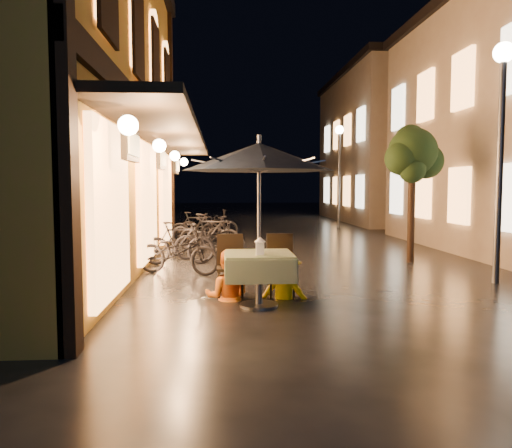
{
  "coord_description": "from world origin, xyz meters",
  "views": [
    {
      "loc": [
        -1.92,
        -6.51,
        1.74
      ],
      "look_at": [
        -1.37,
        1.16,
        1.15
      ],
      "focal_mm": 35.0,
      "sensor_mm": 36.0,
      "label": 1
    }
  ],
  "objects": [
    {
      "name": "bicycle_4",
      "position": [
        -2.55,
        7.81,
        0.45
      ],
      "size": [
        1.81,
        1.21,
        0.9
      ],
      "primitive_type": "imported",
      "rotation": [
        0.0,
        0.0,
        1.18
      ],
      "color": "black",
      "rests_on": "ground"
    },
    {
      "name": "street_tree",
      "position": [
        2.41,
        4.51,
        2.42
      ],
      "size": [
        1.43,
        1.2,
        3.15
      ],
      "color": "black",
      "rests_on": "ground"
    },
    {
      "name": "cafe_chair_right",
      "position": [
        -0.97,
        1.3,
        0.54
      ],
      "size": [
        0.42,
        0.42,
        0.97
      ],
      "color": "black",
      "rests_on": "ground"
    },
    {
      "name": "west_building",
      "position": [
        -5.72,
        4.0,
        3.71
      ],
      "size": [
        5.9,
        11.4,
        7.4
      ],
      "color": "gold",
      "rests_on": "ground"
    },
    {
      "name": "streetlamp_far",
      "position": [
        3.0,
        14.0,
        2.92
      ],
      "size": [
        0.36,
        0.36,
        4.23
      ],
      "color": "#59595E",
      "rests_on": "ground"
    },
    {
      "name": "bicycle_6",
      "position": [
        -2.3,
        9.29,
        0.5
      ],
      "size": [
        1.96,
        0.88,
        0.99
      ],
      "primitive_type": "imported",
      "rotation": [
        0.0,
        0.0,
        1.69
      ],
      "color": "black",
      "rests_on": "ground"
    },
    {
      "name": "streetlamp_near",
      "position": [
        3.0,
        2.0,
        2.92
      ],
      "size": [
        0.36,
        0.36,
        4.23
      ],
      "color": "#59595E",
      "rests_on": "ground"
    },
    {
      "name": "cafe_table",
      "position": [
        -1.37,
        0.56,
        0.59
      ],
      "size": [
        0.99,
        0.99,
        0.78
      ],
      "color": "#59595E",
      "rests_on": "ground"
    },
    {
      "name": "east_building_far",
      "position": [
        7.49,
        18.0,
        3.66
      ],
      "size": [
        7.3,
        10.3,
        7.3
      ],
      "color": "#A19482",
      "rests_on": "ground"
    },
    {
      "name": "bicycle_1",
      "position": [
        -2.85,
        4.53,
        0.48
      ],
      "size": [
        1.62,
        0.56,
        0.96
      ],
      "primitive_type": "imported",
      "rotation": [
        0.0,
        0.0,
        1.64
      ],
      "color": "black",
      "rests_on": "ground"
    },
    {
      "name": "bicycle_5",
      "position": [
        -2.7,
        8.97,
        0.47
      ],
      "size": [
        1.58,
        0.5,
        0.94
      ],
      "primitive_type": "imported",
      "rotation": [
        0.0,
        0.0,
        1.61
      ],
      "color": "black",
      "rests_on": "ground"
    },
    {
      "name": "bicycle_3",
      "position": [
        -2.2,
        6.3,
        0.51
      ],
      "size": [
        1.77,
        1.08,
        1.03
      ],
      "primitive_type": "imported",
      "rotation": [
        0.0,
        0.0,
        1.19
      ],
      "color": "black",
      "rests_on": "ground"
    },
    {
      "name": "bicycle_0",
      "position": [
        -2.76,
        3.3,
        0.45
      ],
      "size": [
        1.83,
        1.15,
        0.91
      ],
      "primitive_type": "imported",
      "rotation": [
        0.0,
        0.0,
        1.23
      ],
      "color": "black",
      "rests_on": "ground"
    },
    {
      "name": "person_orange",
      "position": [
        -1.82,
        1.1,
        0.74
      ],
      "size": [
        0.77,
        0.64,
        1.47
      ],
      "primitive_type": "imported",
      "rotation": [
        0.0,
        0.0,
        3.03
      ],
      "color": "orange",
      "rests_on": "ground"
    },
    {
      "name": "table_lantern",
      "position": [
        -1.37,
        0.37,
        0.92
      ],
      "size": [
        0.16,
        0.16,
        0.25
      ],
      "color": "white",
      "rests_on": "cafe_table"
    },
    {
      "name": "bicycle_2",
      "position": [
        -2.18,
        5.35,
        0.45
      ],
      "size": [
        1.8,
        0.92,
        0.9
      ],
      "primitive_type": "imported",
      "rotation": [
        0.0,
        0.0,
        1.76
      ],
      "color": "black",
      "rests_on": "ground"
    },
    {
      "name": "person_yellow",
      "position": [
        -0.94,
        1.11,
        0.71
      ],
      "size": [
        1.02,
        0.73,
        1.42
      ],
      "primitive_type": "imported",
      "rotation": [
        0.0,
        0.0,
        2.9
      ],
      "color": "#FFCF00",
      "rests_on": "ground"
    },
    {
      "name": "cafe_chair_left",
      "position": [
        -1.77,
        1.3,
        0.54
      ],
      "size": [
        0.42,
        0.42,
        0.97
      ],
      "color": "black",
      "rests_on": "ground"
    },
    {
      "name": "patio_umbrella",
      "position": [
        -1.37,
        0.56,
        2.15
      ],
      "size": [
        2.18,
        2.18,
        2.46
      ],
      "color": "#59595E",
      "rests_on": "ground"
    },
    {
      "name": "ground",
      "position": [
        0.0,
        0.0,
        0.0
      ],
      "size": [
        90.0,
        90.0,
        0.0
      ],
      "primitive_type": "plane",
      "color": "black",
      "rests_on": "ground"
    }
  ]
}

